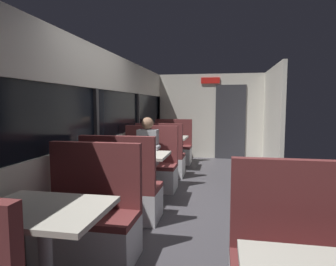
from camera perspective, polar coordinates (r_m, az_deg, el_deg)
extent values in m
cube|color=#423F44|center=(4.21, 5.31, -15.11)|extent=(3.30, 9.20, 0.02)
cube|color=beige|center=(4.43, -13.82, -7.62)|extent=(0.08, 8.40, 0.95)
cube|color=beige|center=(4.35, -14.29, 12.34)|extent=(0.08, 8.40, 0.60)
cube|color=black|center=(4.32, -14.20, 3.42)|extent=(0.03, 8.40, 0.75)
cube|color=#2D2D30|center=(4.31, -13.84, 3.43)|extent=(0.06, 0.08, 0.75)
cube|color=#2D2D30|center=(6.28, -5.86, 4.18)|extent=(0.06, 0.08, 0.75)
cube|color=#2D2D30|center=(8.32, -1.73, 4.54)|extent=(0.06, 0.08, 0.75)
cube|color=beige|center=(8.14, 8.17, 3.23)|extent=(2.90, 0.08, 2.30)
cube|color=#333338|center=(8.09, 12.04, 2.08)|extent=(0.80, 0.04, 2.00)
cube|color=red|center=(8.09, 8.25, 10.09)|extent=(0.50, 0.03, 0.16)
cube|color=beige|center=(7.01, 19.65, 2.59)|extent=(0.08, 2.40, 2.30)
cylinder|color=#9E9EA3|center=(2.49, -22.69, -21.75)|extent=(0.10, 0.10, 0.70)
cube|color=beige|center=(2.34, -23.04, -13.66)|extent=(0.90, 0.70, 0.04)
cube|color=silver|center=(3.07, -15.40, -19.28)|extent=(0.95, 0.50, 0.39)
cube|color=brown|center=(2.98, -15.51, -15.35)|extent=(0.95, 0.50, 0.06)
cube|color=brown|center=(3.06, -13.94, -7.81)|extent=(0.95, 0.08, 0.65)
cylinder|color=#9E9EA3|center=(4.51, -5.86, -8.90)|extent=(0.10, 0.10, 0.70)
cube|color=beige|center=(4.43, -5.91, -4.26)|extent=(0.90, 0.70, 0.04)
cube|color=silver|center=(3.95, -8.64, -13.38)|extent=(0.95, 0.50, 0.39)
cube|color=brown|center=(3.88, -8.69, -10.24)|extent=(0.95, 0.50, 0.06)
cube|color=brown|center=(3.61, -9.88, -5.68)|extent=(0.95, 0.08, 0.65)
cube|color=silver|center=(5.16, -3.74, -8.79)|extent=(0.95, 0.50, 0.39)
cube|color=brown|center=(5.11, -3.76, -6.34)|extent=(0.95, 0.50, 0.06)
cube|color=brown|center=(5.25, -3.21, -2.09)|extent=(0.95, 0.08, 0.65)
cylinder|color=#9E9EA3|center=(6.75, -0.16, -4.02)|extent=(0.10, 0.10, 0.70)
cube|color=beige|center=(6.70, -0.16, -0.90)|extent=(0.90, 0.70, 0.04)
cube|color=silver|center=(6.14, -1.33, -6.46)|extent=(0.95, 0.50, 0.39)
cube|color=brown|center=(6.10, -1.33, -4.39)|extent=(0.95, 0.50, 0.06)
cube|color=brown|center=(5.84, -1.77, -1.31)|extent=(0.95, 0.08, 0.65)
cube|color=silver|center=(7.41, 0.80, -4.37)|extent=(0.95, 0.50, 0.39)
cube|color=brown|center=(7.38, 0.80, -2.65)|extent=(0.95, 0.50, 0.06)
cube|color=brown|center=(7.54, 1.08, 0.25)|extent=(0.95, 0.08, 0.65)
cube|color=brown|center=(2.28, 24.40, -12.80)|extent=(0.95, 0.08, 0.65)
cube|color=#26262D|center=(5.16, -3.74, -8.46)|extent=(0.30, 0.36, 0.45)
cube|color=#99999E|center=(5.01, -3.92, -2.76)|extent=(0.34, 0.22, 0.60)
sphere|color=#8C664C|center=(4.94, -4.01, 1.91)|extent=(0.20, 0.20, 0.20)
cylinder|color=#99999E|center=(4.89, -6.73, -2.75)|extent=(0.07, 0.28, 0.07)
cylinder|color=#99999E|center=(4.78, -2.15, -2.90)|extent=(0.07, 0.28, 0.07)
cylinder|color=#B23333|center=(4.54, -6.28, -3.19)|extent=(0.07, 0.07, 0.09)
cylinder|color=#B23333|center=(6.58, 1.58, -0.45)|extent=(0.07, 0.07, 0.09)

